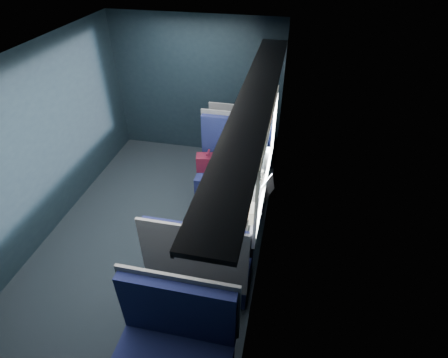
% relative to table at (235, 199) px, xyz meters
% --- Properties ---
extents(ground, '(2.80, 4.20, 0.01)m').
position_rel_table_xyz_m(ground, '(-1.03, 0.00, -0.67)').
color(ground, black).
extents(room_shell, '(3.00, 4.40, 2.40)m').
position_rel_table_xyz_m(room_shell, '(-1.01, 0.00, 0.81)').
color(room_shell, black).
rests_on(room_shell, ground).
extents(table, '(0.62, 1.00, 0.74)m').
position_rel_table_xyz_m(table, '(0.00, 0.00, 0.00)').
color(table, '#54565E').
rests_on(table, ground).
extents(seat_bay_near, '(1.06, 0.62, 1.26)m').
position_rel_table_xyz_m(seat_bay_near, '(-0.20, 0.87, -0.24)').
color(seat_bay_near, '#0C1035').
rests_on(seat_bay_near, ground).
extents(seat_bay_far, '(1.04, 0.62, 1.26)m').
position_rel_table_xyz_m(seat_bay_far, '(-0.18, -0.87, -0.25)').
color(seat_bay_far, '#0C1035').
rests_on(seat_bay_far, ground).
extents(seat_row_front, '(1.04, 0.51, 1.16)m').
position_rel_table_xyz_m(seat_row_front, '(-0.18, 1.80, -0.25)').
color(seat_row_front, '#0C1035').
rests_on(seat_row_front, ground).
extents(seat_row_back, '(1.04, 0.51, 1.16)m').
position_rel_table_xyz_m(seat_row_back, '(-0.18, -1.80, -0.25)').
color(seat_row_back, '#0C1035').
rests_on(seat_row_back, ground).
extents(man, '(0.53, 0.56, 1.32)m').
position_rel_table_xyz_m(man, '(0.07, 0.70, 0.06)').
color(man, black).
rests_on(man, ground).
extents(woman, '(0.53, 0.56, 1.32)m').
position_rel_table_xyz_m(woman, '(0.07, -0.71, 0.06)').
color(woman, black).
rests_on(woman, ground).
extents(papers, '(0.73, 0.93, 0.01)m').
position_rel_table_xyz_m(papers, '(-0.00, 0.07, 0.08)').
color(papers, white).
rests_on(papers, table).
extents(laptop, '(0.32, 0.36, 0.23)m').
position_rel_table_xyz_m(laptop, '(0.33, 0.05, 0.14)').
color(laptop, silver).
rests_on(laptop, table).
extents(bottle_small, '(0.06, 0.06, 0.20)m').
position_rel_table_xyz_m(bottle_small, '(0.21, 0.24, 0.16)').
color(bottle_small, silver).
rests_on(bottle_small, table).
extents(cup, '(0.07, 0.07, 0.10)m').
position_rel_table_xyz_m(cup, '(0.26, 0.42, 0.12)').
color(cup, white).
rests_on(cup, table).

